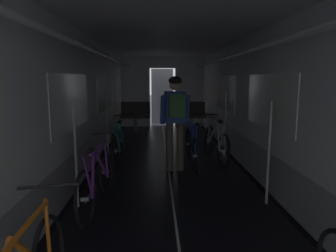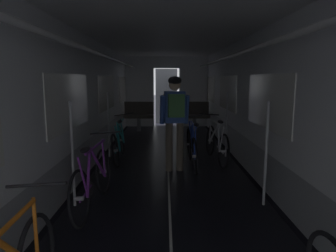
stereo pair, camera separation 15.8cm
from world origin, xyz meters
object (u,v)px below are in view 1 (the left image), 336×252
bicycle_purple (97,181)px  bicycle_teal (118,143)px  bench_seat_far_left (135,114)px  bicycle_blue_in_aisle (192,147)px  bench_seat_far_right (191,113)px  person_cyclist_aisle (175,113)px  bicycle_silver (216,143)px

bicycle_purple → bicycle_teal: bearing=90.4°
bench_seat_far_left → bicycle_blue_in_aisle: bearing=-71.8°
bench_seat_far_right → bicycle_blue_in_aisle: 4.18m
bicycle_purple → person_cyclist_aisle: 2.10m
person_cyclist_aisle → bicycle_blue_in_aisle: (0.34, 0.27, -0.69)m
bench_seat_far_left → bicycle_silver: bench_seat_far_left is taller
bicycle_silver → bicycle_blue_in_aisle: size_ratio=1.00×
bicycle_teal → bench_seat_far_left: bearing=88.3°
bicycle_silver → bicycle_blue_in_aisle: bearing=-145.5°
bicycle_silver → person_cyclist_aisle: bearing=-144.1°
bicycle_teal → bicycle_blue_in_aisle: bearing=-17.0°
bench_seat_far_left → bicycle_purple: 6.06m
bicycle_blue_in_aisle → person_cyclist_aisle: bearing=-142.1°
bicycle_purple → person_cyclist_aisle: (1.12, 1.64, 0.69)m
bench_seat_far_left → bicycle_teal: bicycle_teal is taller
bicycle_teal → bicycle_purple: 2.35m
bicycle_purple → bicycle_blue_in_aisle: bicycle_purple is taller
bench_seat_far_right → bicycle_silver: bench_seat_far_right is taller
bench_seat_far_right → bicycle_silver: bearing=-88.6°
bicycle_silver → bicycle_blue_in_aisle: bicycle_silver is taller
bicycle_teal → person_cyclist_aisle: person_cyclist_aisle is taller
bench_seat_far_right → bicycle_silver: 3.79m
bicycle_blue_in_aisle → bicycle_purple: bearing=-127.5°
bicycle_teal → bicycle_silver: bearing=-2.5°
bench_seat_far_left → bicycle_purple: bench_seat_far_left is taller
bench_seat_far_right → bicycle_blue_in_aisle: (-0.44, -4.15, -0.18)m
bench_seat_far_left → bicycle_blue_in_aisle: size_ratio=0.58×
bench_seat_far_left → bench_seat_far_right: size_ratio=1.00×
bench_seat_far_left → bench_seat_far_right: (1.80, 0.00, 0.00)m
bicycle_purple → bicycle_blue_in_aisle: (1.46, 1.90, 0.00)m
bench_seat_far_left → bicycle_teal: (-0.11, -3.70, -0.19)m
bench_seat_far_left → person_cyclist_aisle: (1.02, -4.42, 0.50)m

